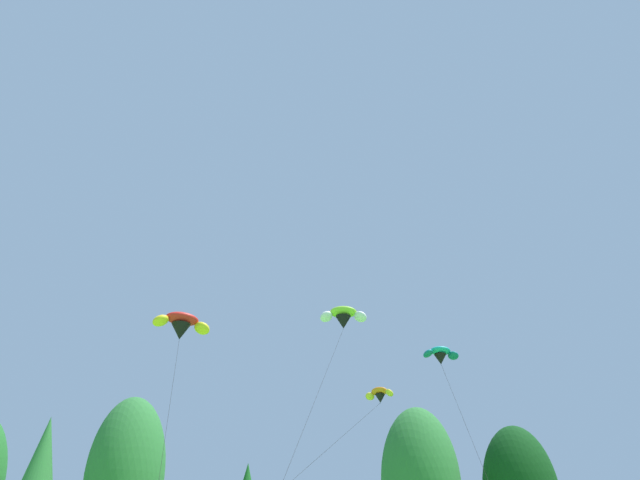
% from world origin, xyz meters
% --- Properties ---
extents(treeline_tree_c, '(5.95, 5.95, 15.36)m').
position_xyz_m(treeline_tree_c, '(-20.44, 47.82, 9.30)').
color(treeline_tree_c, '#472D19').
rests_on(treeline_tree_c, ground_plane).
extents(parafoil_kite_high_orange, '(5.58, 20.61, 12.14)m').
position_xyz_m(parafoil_kite_high_orange, '(0.33, 42.59, 12.76)').
color(parafoil_kite_high_orange, orange).
extents(parafoil_kite_mid_lime_white, '(3.31, 17.08, 17.17)m').
position_xyz_m(parafoil_kite_mid_lime_white, '(-1.54, 40.47, 17.54)').
color(parafoil_kite_mid_lime_white, '#93D633').
extents(parafoil_kite_far_teal, '(4.02, 14.36, 13.57)m').
position_xyz_m(parafoil_kite_far_teal, '(4.56, 41.13, 14.64)').
color(parafoil_kite_far_teal, teal).
extents(parafoil_kite_low_red_yellow, '(6.67, 11.60, 14.34)m').
position_xyz_m(parafoil_kite_low_red_yellow, '(-9.32, 32.81, 14.75)').
color(parafoil_kite_low_red_yellow, red).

